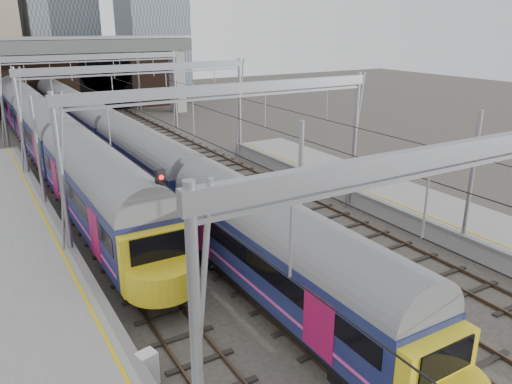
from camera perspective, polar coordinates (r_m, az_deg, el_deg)
ground at (r=20.77m, az=7.99°, el=-12.17°), size 160.00×160.00×0.00m
platform_left at (r=19.13m, az=-22.92°, el=-14.61°), size 4.32×55.00×1.12m
tracks at (r=32.68m, az=-8.48°, el=-0.38°), size 14.40×80.00×0.22m
overhead_line at (r=37.25m, az=-12.89°, el=12.04°), size 16.80×80.00×8.00m
retaining_wall at (r=67.20m, az=-19.98°, el=12.27°), size 28.00×2.75×9.00m
overbridge at (r=60.91m, az=-20.46°, el=14.45°), size 28.00×3.00×9.25m
train_main at (r=38.74m, az=-15.93°, el=5.72°), size 2.60×60.19×4.54m
train_second at (r=50.70m, az=-24.34°, el=7.94°), size 2.91×67.15×4.96m
signal_near_left at (r=19.83m, az=-10.72°, el=-3.06°), size 0.42×0.49×5.39m
signal_near_centre at (r=19.90m, az=4.59°, el=-3.57°), size 0.36×0.47×4.87m
relay_cabinet at (r=16.54m, az=-12.30°, el=-19.12°), size 0.66×0.59×1.14m
equip_cover_a at (r=18.06m, az=13.67°, el=-17.65°), size 0.90×0.78×0.09m
equip_cover_b at (r=21.72m, az=5.21°, el=-10.41°), size 1.00×0.78×0.11m
equip_cover_c at (r=28.19m, az=-0.94°, el=-3.25°), size 1.09×0.90×0.11m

